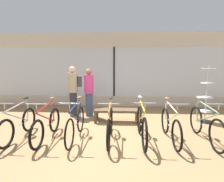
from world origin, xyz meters
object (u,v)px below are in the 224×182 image
at_px(bicycle_right, 170,125).
at_px(display_bench, 116,111).
at_px(bicycle_left, 47,125).
at_px(accessory_rack, 206,99).
at_px(bicycle_center_right, 142,124).
at_px(customer_near_rack, 73,90).
at_px(bicycle_far_right, 205,125).
at_px(bicycle_center, 110,125).
at_px(bicycle_far_left, 19,124).
at_px(customer_by_window, 89,91).
at_px(bicycle_center_left, 76,124).

relative_size(bicycle_right, display_bench, 1.21).
relative_size(bicycle_left, accessory_rack, 0.93).
xyz_separation_m(bicycle_center_right, customer_near_rack, (-2.19, 1.95, 0.56)).
bearing_deg(bicycle_left, bicycle_far_right, 1.32).
relative_size(bicycle_center_right, bicycle_far_right, 1.00).
relative_size(bicycle_right, customer_near_rack, 0.95).
bearing_deg(bicycle_center, bicycle_far_left, -179.53).
height_order(bicycle_center_right, customer_near_rack, customer_near_rack).
relative_size(bicycle_far_left, customer_by_window, 0.98).
bearing_deg(bicycle_left, customer_near_rack, 86.13).
relative_size(bicycle_far_right, accessory_rack, 0.99).
distance_m(bicycle_far_left, bicycle_right, 3.75).
bearing_deg(bicycle_center_right, bicycle_left, -178.79).
distance_m(bicycle_center_right, display_bench, 1.52).
bearing_deg(bicycle_far_right, display_bench, 148.47).
bearing_deg(customer_near_rack, bicycle_left, -93.87).
height_order(bicycle_left, bicycle_right, bicycle_right).
height_order(display_bench, customer_by_window, customer_by_window).
xyz_separation_m(bicycle_center_right, bicycle_right, (0.69, 0.03, -0.02)).
xyz_separation_m(bicycle_center, bicycle_center_right, (0.77, 0.02, 0.02)).
height_order(bicycle_right, display_bench, bicycle_right).
bearing_deg(bicycle_far_right, bicycle_far_left, -179.04).
height_order(bicycle_left, bicycle_far_right, bicycle_far_right).
xyz_separation_m(bicycle_far_left, bicycle_center, (2.29, 0.02, 0.02)).
xyz_separation_m(accessory_rack, display_bench, (-2.87, -0.15, -0.40)).
height_order(bicycle_left, accessory_rack, accessory_rack).
relative_size(bicycle_far_left, bicycle_left, 0.99).
height_order(bicycle_far_left, bicycle_center_right, bicycle_center_right).
bearing_deg(display_bench, bicycle_far_right, -31.53).
bearing_deg(customer_by_window, bicycle_center, -66.57).
bearing_deg(display_bench, bicycle_center, -95.09).
distance_m(bicycle_far_left, bicycle_center, 2.29).
xyz_separation_m(bicycle_far_left, accessory_rack, (5.28, 1.56, 0.38)).
xyz_separation_m(bicycle_right, customer_by_window, (-2.34, 1.97, 0.51)).
distance_m(bicycle_far_right, customer_by_window, 3.76).
xyz_separation_m(bicycle_center, display_bench, (0.12, 1.39, -0.04)).
xyz_separation_m(bicycle_center_left, bicycle_right, (2.31, 0.03, -0.01)).
xyz_separation_m(customer_near_rack, customer_by_window, (0.55, 0.05, -0.07)).
distance_m(display_bench, customer_by_window, 1.31).
height_order(bicycle_center_right, customer_by_window, customer_by_window).
bearing_deg(customer_by_window, bicycle_right, -40.16).
bearing_deg(bicycle_far_left, accessory_rack, 16.49).
bearing_deg(bicycle_center_right, display_bench, 115.12).
xyz_separation_m(bicycle_center_right, customer_by_window, (-1.64, 2.01, 0.49)).
height_order(bicycle_far_right, accessory_rack, accessory_rack).
bearing_deg(customer_by_window, bicycle_center_right, -50.66).
xyz_separation_m(bicycle_left, bicycle_far_right, (3.85, 0.09, 0.03)).
relative_size(bicycle_center, customer_by_window, 1.01).
bearing_deg(bicycle_center_right, customer_near_rack, 138.26).
height_order(accessory_rack, display_bench, accessory_rack).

